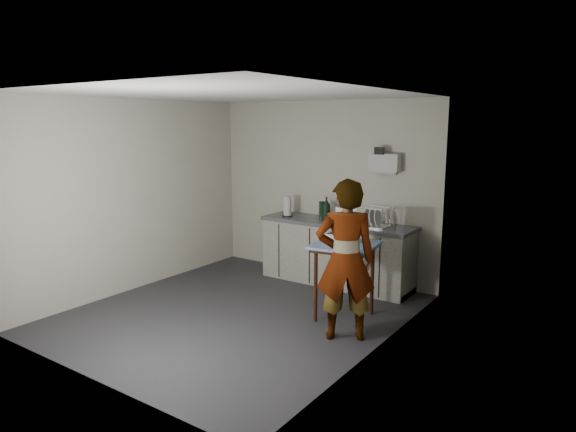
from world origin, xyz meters
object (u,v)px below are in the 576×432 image
Objects in this scene: kitchen_counter at (336,255)px; soda_can at (335,217)px; standing_man at (345,260)px; bakery_box at (341,235)px; soap_bottle at (326,209)px; dish_rack at (373,222)px; paper_towel at (287,207)px; side_table at (345,253)px; dark_bottle at (322,211)px.

soda_can is at bearing -90.50° from kitchen_counter.
bakery_box is (-0.36, 0.55, 0.13)m from standing_man.
soap_bottle is 0.76m from dish_rack.
dish_rack is (1.38, 0.02, -0.08)m from paper_towel.
bakery_box is at bearing -58.57° from kitchen_counter.
soap_bottle reaches higher than side_table.
dish_rack is at bearing -4.52° from kitchen_counter.
dish_rack reaches higher than soda_can.
bakery_box is at bearing 142.52° from side_table.
dish_rack is at bearing -107.97° from standing_man.
dish_rack is at bearing -3.24° from soap_bottle.
dark_bottle is at bearing 178.04° from dish_rack.
kitchen_counter is at bearing 175.48° from dish_rack.
side_table is at bearing -48.19° from dark_bottle.
dark_bottle is at bearing -167.61° from soap_bottle.
soap_bottle reaches higher than kitchen_counter.
dark_bottle is at bearing 173.84° from soda_can.
soda_can is 0.37× the size of bakery_box.
standing_man reaches higher than kitchen_counter.
bakery_box is (0.64, -1.05, 0.56)m from kitchen_counter.
kitchen_counter is 8.43× the size of dark_bottle.
soap_bottle is at bearing 124.78° from bakery_box.
kitchen_counter is at bearing 89.50° from soda_can.
dark_bottle is 0.56m from paper_towel.
kitchen_counter is at bearing 5.04° from paper_towel.
dark_bottle is 0.89× the size of paper_towel.
side_table is 1.47m from dark_bottle.
side_table is 2.34× the size of dish_rack.
standing_man reaches higher than dark_bottle.
dark_bottle is (-0.24, 0.03, 0.06)m from soda_can.
paper_towel is at bearing -73.50° from standing_man.
kitchen_counter is 2.48× the size of side_table.
kitchen_counter is 7.49× the size of paper_towel.
kitchen_counter is at bearing 118.26° from bakery_box.
dish_rack reaches higher than side_table.
dish_rack is (0.75, -0.04, -0.11)m from soap_bottle.
soda_can is at bearing -13.07° from soap_bottle.
bakery_box is at bearing -90.10° from standing_man.
bakery_box is (-0.08, 0.05, 0.20)m from side_table.
dish_rack reaches higher than dark_bottle.
soap_bottle is 1.11× the size of paper_towel.
kitchen_counter is 15.90× the size of soda_can.
side_table is at bearing -33.93° from paper_towel.
side_table is at bearing -56.56° from kitchen_counter.
paper_towel is at bearing -178.97° from dish_rack.
soap_bottle is at bearing -178.95° from kitchen_counter.
kitchen_counter is 1.30× the size of standing_man.
side_table is at bearing -50.58° from soap_bottle.
soap_bottle is 0.20m from soda_can.
paper_towel is (-0.63, -0.07, -0.02)m from soap_bottle.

